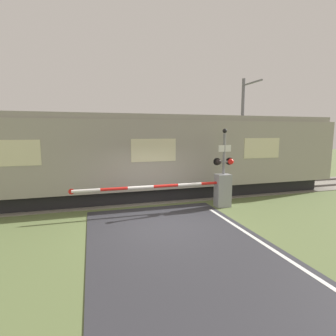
% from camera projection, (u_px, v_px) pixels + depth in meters
% --- Properties ---
extents(ground_plane, '(80.00, 80.00, 0.00)m').
position_uv_depth(ground_plane, '(163.00, 224.00, 8.74)').
color(ground_plane, '#5B6B3D').
extents(track_bed, '(36.00, 3.20, 0.13)m').
position_uv_depth(track_bed, '(141.00, 196.00, 12.47)').
color(track_bed, slate).
rests_on(track_bed, ground_plane).
extents(train, '(19.00, 2.96, 3.80)m').
position_uv_depth(train, '(147.00, 156.00, 12.29)').
color(train, black).
rests_on(train, ground_plane).
extents(crossing_barrier, '(6.23, 0.44, 1.34)m').
position_uv_depth(crossing_barrier, '(212.00, 190.00, 10.58)').
color(crossing_barrier, gray).
rests_on(crossing_barrier, ground_plane).
extents(signal_post, '(0.86, 0.26, 3.18)m').
position_uv_depth(signal_post, '(224.00, 163.00, 10.63)').
color(signal_post, gray).
rests_on(signal_post, ground_plane).
extents(catenary_pole, '(0.20, 1.90, 6.29)m').
position_uv_depth(catenary_pole, '(242.00, 128.00, 16.31)').
color(catenary_pole, slate).
rests_on(catenary_pole, ground_plane).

